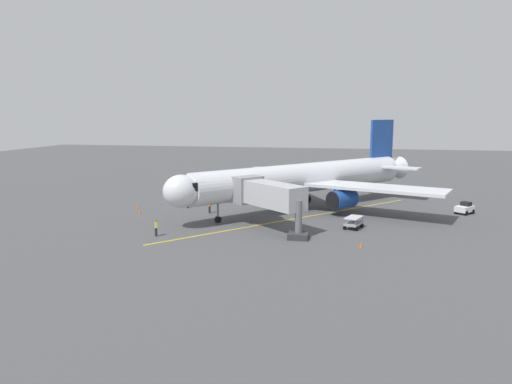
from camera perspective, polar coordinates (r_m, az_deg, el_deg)
ground_plane at (r=66.08m, az=6.57°, el=-1.52°), size 220.00×220.00×0.00m
apron_lead_in_line at (r=57.56m, az=5.17°, el=-3.11°), size 26.63×30.17×0.01m
airplane at (r=62.94m, az=6.02°, el=1.64°), size 32.47×33.56×11.50m
jet_bridge at (r=51.67m, az=0.94°, el=-0.26°), size 9.86×9.08×5.40m
ground_crew_marshaller at (r=49.80m, az=-11.88°, el=-4.21°), size 0.40×0.47×1.71m
ground_crew_wing_walker at (r=63.86m, az=-8.16°, el=-1.12°), size 0.47×0.45×1.71m
ground_crew_loader at (r=60.31m, az=-5.59°, el=-1.69°), size 0.47×0.41×1.71m
tug_near_nose at (r=65.06m, az=23.68°, el=-1.80°), size 2.64×2.72×1.50m
baggage_cart_portside at (r=53.15m, az=11.58°, el=-3.60°), size 2.22×2.91×1.27m
safety_cone_nose_left at (r=64.81m, az=-14.06°, el=-1.71°), size 0.32×0.32×0.55m
safety_cone_nose_right at (r=45.91m, az=12.47°, el=-6.18°), size 0.32×0.32×0.55m
safety_cone_wing_port at (r=61.17m, az=-13.71°, el=-2.34°), size 0.32×0.32×0.55m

